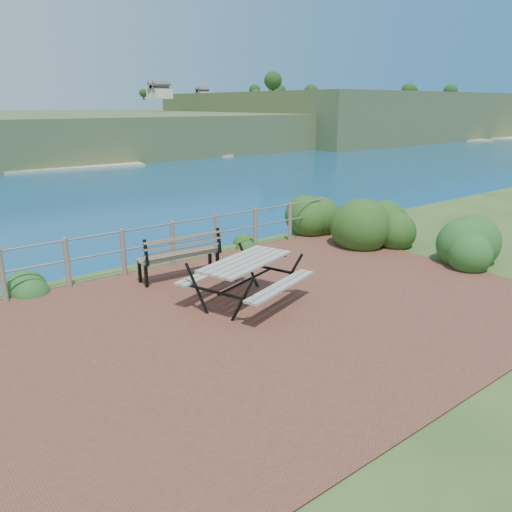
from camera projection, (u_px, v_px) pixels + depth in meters
The scene contains 10 objects.
ground at pixel (270, 314), 8.58m from camera, with size 10.00×7.00×0.12m, color brown.
safety_railing at pixel (173, 241), 10.94m from camera, with size 9.40×0.10×1.00m.
distant_bay at pixel (278, 113), 263.59m from camera, with size 290.00×232.36×24.00m.
picnic_table at pixel (246, 277), 8.89m from camera, with size 2.03×1.57×0.79m.
park_bench at pixel (179, 248), 10.15m from camera, with size 1.76×0.54×0.98m.
shrub_right_front at pixel (375, 244), 12.80m from camera, with size 1.53×1.53×2.16m, color #193F13.
shrub_right_back at pixel (460, 263), 11.31m from camera, with size 1.31×1.31×1.86m, color #1E501E.
shrub_right_edge at pixel (316, 231), 14.10m from camera, with size 1.22×1.22×1.74m, color #193F13.
shrub_lip_west at pixel (25, 290), 9.65m from camera, with size 0.85×0.85×0.63m, color #1E501E.
shrub_lip_east at pixel (246, 245), 12.70m from camera, with size 0.77×0.77×0.52m, color #193F13.
Camera 1 is at (-5.07, -6.08, 3.46)m, focal length 35.00 mm.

